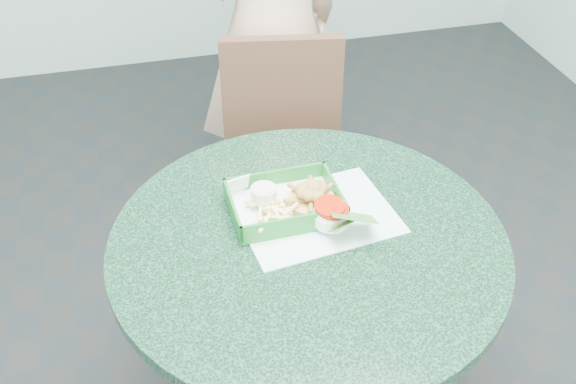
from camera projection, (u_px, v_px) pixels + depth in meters
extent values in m
cylinder|color=black|center=(306.00, 346.00, 1.79)|extent=(0.09, 0.09, 0.70)
cylinder|color=#1A3327|center=(308.00, 249.00, 1.57)|extent=(0.92, 0.92, 0.03)
cube|color=#312014|center=(295.00, 198.00, 2.18)|extent=(0.38, 0.38, 0.04)
cube|color=#312014|center=(282.00, 104.00, 2.16)|extent=(0.38, 0.04, 0.46)
cube|color=#312014|center=(259.00, 293.00, 2.17)|extent=(0.04, 0.04, 0.43)
cube|color=#312014|center=(355.00, 275.00, 2.23)|extent=(0.04, 0.04, 0.43)
cube|color=#312014|center=(239.00, 228.00, 2.42)|extent=(0.04, 0.04, 0.43)
cube|color=#312014|center=(326.00, 214.00, 2.48)|extent=(0.04, 0.04, 0.43)
cube|color=silver|center=(316.00, 222.00, 1.62)|extent=(0.39, 0.32, 0.00)
cube|color=#167022|center=(285.00, 215.00, 1.63)|extent=(0.26, 0.19, 0.01)
cube|color=white|center=(285.00, 213.00, 1.63)|extent=(0.25, 0.18, 0.00)
cube|color=#167022|center=(276.00, 184.00, 1.69)|extent=(0.26, 0.01, 0.05)
cube|color=#167022|center=(294.00, 231.00, 1.55)|extent=(0.26, 0.01, 0.05)
cube|color=#167022|center=(335.00, 199.00, 1.64)|extent=(0.01, 0.19, 0.05)
cube|color=#167022|center=(233.00, 215.00, 1.59)|extent=(0.01, 0.19, 0.05)
cylinder|color=tan|center=(311.00, 209.00, 1.62)|extent=(0.12, 0.12, 0.02)
cylinder|color=silver|center=(264.00, 199.00, 1.61)|extent=(0.06, 0.06, 0.03)
cylinder|color=silver|center=(264.00, 194.00, 1.60)|extent=(0.05, 0.05, 0.00)
cylinder|color=white|center=(330.00, 224.00, 1.57)|extent=(0.09, 0.09, 0.03)
torus|color=white|center=(331.00, 218.00, 1.56)|extent=(0.08, 0.08, 0.01)
cylinder|color=#AD1B03|center=(331.00, 215.00, 1.56)|extent=(0.07, 0.07, 0.01)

